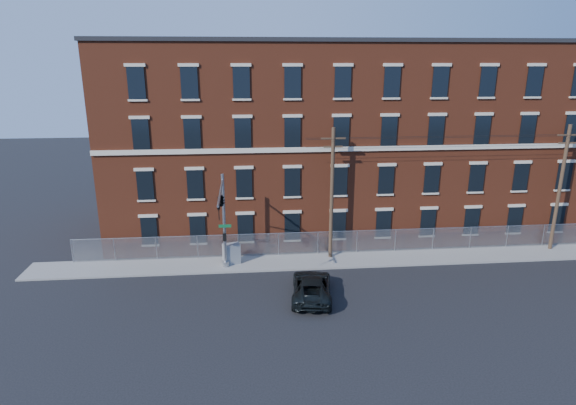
% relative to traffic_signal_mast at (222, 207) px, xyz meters
% --- Properties ---
extents(ground, '(140.00, 140.00, 0.00)m').
position_rel_traffic_signal_mast_xyz_m(ground, '(6.00, -2.18, -5.39)').
color(ground, black).
rests_on(ground, ground).
extents(sidewalk, '(65.00, 3.00, 0.12)m').
position_rel_traffic_signal_mast_xyz_m(sidewalk, '(18.00, 2.82, -5.33)').
color(sidewalk, gray).
rests_on(sidewalk, ground).
extents(mill_building, '(55.30, 14.32, 16.30)m').
position_rel_traffic_signal_mast_xyz_m(mill_building, '(18.00, 11.75, 2.76)').
color(mill_building, maroon).
rests_on(mill_building, ground).
extents(chain_link_fence, '(59.06, 0.06, 1.85)m').
position_rel_traffic_signal_mast_xyz_m(chain_link_fence, '(18.00, 4.12, -4.33)').
color(chain_link_fence, '#A5A8AD').
rests_on(chain_link_fence, ground).
extents(traffic_signal_mast, '(0.90, 6.75, 7.00)m').
position_rel_traffic_signal_mast_xyz_m(traffic_signal_mast, '(0.00, 0.00, 0.00)').
color(traffic_signal_mast, '#9EA0A5').
rests_on(traffic_signal_mast, ground).
extents(utility_pole_near, '(1.80, 0.28, 10.00)m').
position_rel_traffic_signal_mast_xyz_m(utility_pole_near, '(8.00, 3.42, -0.05)').
color(utility_pole_near, '#4C3826').
rests_on(utility_pole_near, ground).
extents(utility_pole_mid, '(1.80, 0.28, 10.00)m').
position_rel_traffic_signal_mast_xyz_m(utility_pole_mid, '(26.00, 3.42, -0.05)').
color(utility_pole_mid, '#4C3826').
rests_on(utility_pole_mid, ground).
extents(overhead_wires, '(40.00, 0.62, 0.62)m').
position_rel_traffic_signal_mast_xyz_m(overhead_wires, '(26.00, 3.42, 3.73)').
color(overhead_wires, black).
rests_on(overhead_wires, ground).
extents(pickup_truck, '(3.14, 5.58, 1.47)m').
position_rel_traffic_signal_mast_xyz_m(pickup_truck, '(5.68, -2.78, -4.65)').
color(pickup_truck, black).
rests_on(pickup_truck, ground).
extents(utility_cabinet, '(1.38, 0.96, 1.56)m').
position_rel_traffic_signal_mast_xyz_m(utility_cabinet, '(0.43, 2.80, -4.49)').
color(utility_cabinet, gray).
rests_on(utility_cabinet, sidewalk).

